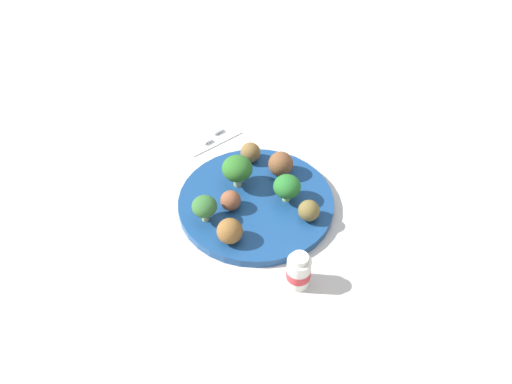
# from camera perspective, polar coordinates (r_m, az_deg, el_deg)

# --- Properties ---
(ground_plane) EXTENTS (4.00, 4.00, 0.00)m
(ground_plane) POSITION_cam_1_polar(r_m,az_deg,el_deg) (1.00, 0.00, -1.45)
(ground_plane) COLOR beige
(plate) EXTENTS (0.28, 0.28, 0.02)m
(plate) POSITION_cam_1_polar(r_m,az_deg,el_deg) (1.00, 0.00, -1.14)
(plate) COLOR navy
(plate) RESTS_ON ground_plane
(broccoli_floret_center) EXTENTS (0.04, 0.04, 0.05)m
(broccoli_floret_center) POSITION_cam_1_polar(r_m,az_deg,el_deg) (0.94, -5.32, -1.52)
(broccoli_floret_center) COLOR #A9BA74
(broccoli_floret_center) RESTS_ON plate
(broccoli_floret_mid_left) EXTENTS (0.06, 0.06, 0.06)m
(broccoli_floret_mid_left) POSITION_cam_1_polar(r_m,az_deg,el_deg) (0.99, -1.94, 2.39)
(broccoli_floret_mid_left) COLOR #A3B883
(broccoli_floret_mid_left) RESTS_ON plate
(broccoli_floret_back_right) EXTENTS (0.05, 0.05, 0.05)m
(broccoli_floret_back_right) POSITION_cam_1_polar(r_m,az_deg,el_deg) (0.97, 3.21, 0.54)
(broccoli_floret_back_right) COLOR #ABCE6D
(broccoli_floret_back_right) RESTS_ON plate
(meatball_back_right) EXTENTS (0.05, 0.05, 0.05)m
(meatball_back_right) POSITION_cam_1_polar(r_m,az_deg,el_deg) (1.03, 2.56, 2.89)
(meatball_back_right) COLOR brown
(meatball_back_right) RESTS_ON plate
(meatball_near_rim) EXTENTS (0.04, 0.04, 0.04)m
(meatball_near_rim) POSITION_cam_1_polar(r_m,az_deg,el_deg) (0.95, 5.46, -1.92)
(meatball_near_rim) COLOR brown
(meatball_near_rim) RESTS_ON plate
(meatball_front_left) EXTENTS (0.04, 0.04, 0.04)m
(meatball_front_left) POSITION_cam_1_polar(r_m,az_deg,el_deg) (0.97, -2.63, -0.88)
(meatball_front_left) COLOR brown
(meatball_front_left) RESTS_ON plate
(meatball_mid_left) EXTENTS (0.04, 0.04, 0.04)m
(meatball_mid_left) POSITION_cam_1_polar(r_m,az_deg,el_deg) (1.06, -0.57, 4.08)
(meatball_mid_left) COLOR brown
(meatball_mid_left) RESTS_ON plate
(meatball_far_rim) EXTENTS (0.04, 0.04, 0.04)m
(meatball_far_rim) POSITION_cam_1_polar(r_m,az_deg,el_deg) (0.91, -2.72, -4.04)
(meatball_far_rim) COLOR brown
(meatball_far_rim) RESTS_ON plate
(napkin) EXTENTS (0.18, 0.13, 0.01)m
(napkin) POSITION_cam_1_polar(r_m,az_deg,el_deg) (1.19, -6.32, 6.99)
(napkin) COLOR white
(napkin) RESTS_ON ground_plane
(fork) EXTENTS (0.12, 0.03, 0.01)m
(fork) POSITION_cam_1_polar(r_m,az_deg,el_deg) (1.19, -5.39, 7.35)
(fork) COLOR silver
(fork) RESTS_ON napkin
(knife) EXTENTS (0.15, 0.03, 0.01)m
(knife) POSITION_cam_1_polar(r_m,az_deg,el_deg) (1.17, -6.86, 6.67)
(knife) COLOR silver
(knife) RESTS_ON napkin
(yogurt_bottle) EXTENTS (0.04, 0.04, 0.07)m
(yogurt_bottle) POSITION_cam_1_polar(r_m,az_deg,el_deg) (0.88, 4.40, -8.13)
(yogurt_bottle) COLOR white
(yogurt_bottle) RESTS_ON ground_plane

